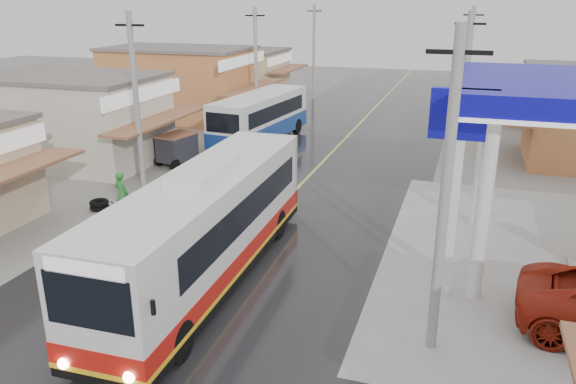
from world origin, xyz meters
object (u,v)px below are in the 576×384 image
(second_bus, at_px, (260,117))
(cyclist, at_px, (126,207))
(tyre_stack, at_px, (99,205))
(tricycle_near, at_px, (177,147))
(tricycle_far, at_px, (137,150))
(coach_bus, at_px, (208,226))

(second_bus, distance_m, cyclist, 14.11)
(second_bus, xyz_separation_m, tyre_stack, (-2.40, -13.00, -1.40))
(second_bus, distance_m, tyre_stack, 13.29)
(tricycle_near, distance_m, tricycle_far, 2.09)
(cyclist, bearing_deg, tyre_stack, 165.66)
(second_bus, bearing_deg, cyclist, -84.95)
(coach_bus, relative_size, tyre_stack, 14.79)
(second_bus, height_order, cyclist, second_bus)
(coach_bus, bearing_deg, second_bus, 104.36)
(cyclist, bearing_deg, tricycle_far, 132.54)
(coach_bus, bearing_deg, tyre_stack, 148.54)
(tricycle_far, bearing_deg, coach_bus, -46.17)
(tyre_stack, bearing_deg, tricycle_far, 107.97)
(cyclist, relative_size, tricycle_far, 1.10)
(coach_bus, relative_size, cyclist, 5.33)
(tricycle_far, distance_m, tyre_stack, 6.52)
(second_bus, height_order, tyre_stack, second_bus)
(tricycle_far, height_order, tyre_stack, tricycle_far)
(cyclist, height_order, tyre_stack, cyclist)
(tricycle_near, height_order, tyre_stack, tricycle_near)
(coach_bus, bearing_deg, tricycle_near, 121.77)
(second_bus, bearing_deg, tricycle_near, -106.79)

